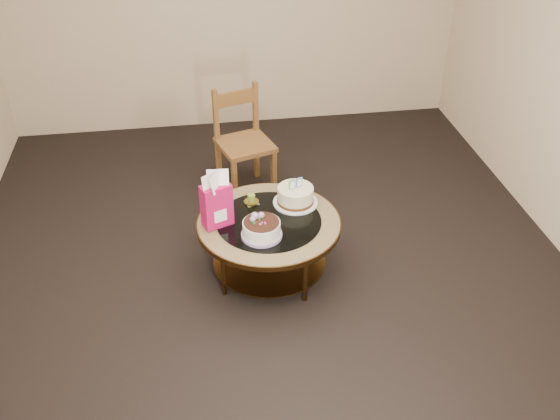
{
  "coord_description": "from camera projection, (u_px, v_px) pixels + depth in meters",
  "views": [
    {
      "loc": [
        -0.46,
        -3.53,
        2.99
      ],
      "look_at": [
        0.08,
        0.02,
        0.52
      ],
      "focal_mm": 40.0,
      "sensor_mm": 36.0,
      "label": 1
    }
  ],
  "objects": [
    {
      "name": "cream_cake",
      "position": [
        295.0,
        196.0,
        4.51
      ],
      "size": [
        0.33,
        0.33,
        0.21
      ],
      "rotation": [
        0.0,
        0.0,
        0.39
      ],
      "color": "white",
      "rests_on": "coffee_table"
    },
    {
      "name": "ground",
      "position": [
        269.0,
        271.0,
        4.62
      ],
      "size": [
        5.0,
        5.0,
        0.0
      ],
      "primitive_type": "plane",
      "color": "black",
      "rests_on": "ground"
    },
    {
      "name": "pillar_candle",
      "position": [
        251.0,
        200.0,
        4.53
      ],
      "size": [
        0.11,
        0.11,
        0.08
      ],
      "rotation": [
        0.0,
        0.0,
        0.28
      ],
      "color": "#DAB959",
      "rests_on": "coffee_table"
    },
    {
      "name": "coffee_table",
      "position": [
        269.0,
        230.0,
        4.41
      ],
      "size": [
        1.02,
        1.02,
        0.46
      ],
      "color": "#533617",
      "rests_on": "ground"
    },
    {
      "name": "dining_chair",
      "position": [
        243.0,
        142.0,
        5.3
      ],
      "size": [
        0.53,
        0.53,
        0.92
      ],
      "rotation": [
        0.0,
        0.0,
        0.3
      ],
      "color": "brown",
      "rests_on": "ground"
    },
    {
      "name": "gift_bag",
      "position": [
        216.0,
        200.0,
        4.21
      ],
      "size": [
        0.23,
        0.2,
        0.41
      ],
      "rotation": [
        0.0,
        0.0,
        0.37
      ],
      "color": "#BF1157",
      "rests_on": "coffee_table"
    },
    {
      "name": "room_walls",
      "position": [
        267.0,
        74.0,
        3.75
      ],
      "size": [
        4.52,
        5.02,
        2.61
      ],
      "color": "beige",
      "rests_on": "ground"
    },
    {
      "name": "decorated_cake",
      "position": [
        261.0,
        230.0,
        4.18
      ],
      "size": [
        0.28,
        0.28,
        0.16
      ],
      "rotation": [
        0.0,
        0.0,
        -0.37
      ],
      "color": "#9E86BE",
      "rests_on": "coffee_table"
    }
  ]
}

